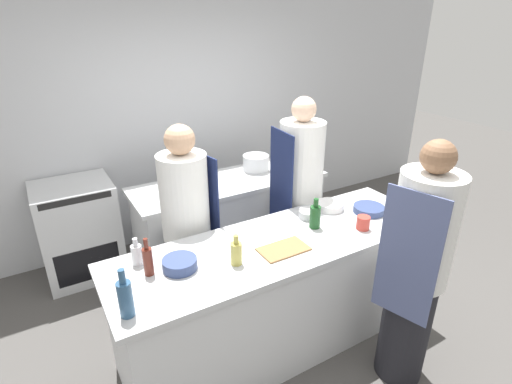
{
  "coord_description": "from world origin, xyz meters",
  "views": [
    {
      "loc": [
        -1.42,
        -2.05,
        2.43
      ],
      "look_at": [
        0.0,
        0.35,
        1.18
      ],
      "focal_mm": 28.0,
      "sensor_mm": 36.0,
      "label": 1
    }
  ],
  "objects_px": {
    "oven_range": "(79,231)",
    "chef_at_stove": "(187,229)",
    "bottle_wine": "(148,260)",
    "bottle_sauce": "(315,216)",
    "chef_at_pass_far": "(299,198)",
    "stockpot": "(256,163)",
    "bottle_vinegar": "(236,253)",
    "bottle_cooking_oil": "(125,298)",
    "chef_at_prep_near": "(416,271)",
    "bowl_ceramic_blue": "(309,214)",
    "bottle_olive_oil": "(137,254)",
    "cup": "(363,223)",
    "bowl_wooden_salad": "(330,206)",
    "bowl_prep_small": "(180,264)",
    "bowl_mixing_large": "(369,209)"
  },
  "relations": [
    {
      "from": "cup",
      "to": "bottle_vinegar",
      "type": "bearing_deg",
      "value": 175.68
    },
    {
      "from": "oven_range",
      "to": "bowl_prep_small",
      "type": "height_order",
      "value": "bowl_prep_small"
    },
    {
      "from": "bowl_mixing_large",
      "to": "chef_at_pass_far",
      "type": "bearing_deg",
      "value": 118.03
    },
    {
      "from": "stockpot",
      "to": "oven_range",
      "type": "bearing_deg",
      "value": 165.37
    },
    {
      "from": "chef_at_pass_far",
      "to": "bottle_vinegar",
      "type": "height_order",
      "value": "chef_at_pass_far"
    },
    {
      "from": "bottle_cooking_oil",
      "to": "stockpot",
      "type": "height_order",
      "value": "bottle_cooking_oil"
    },
    {
      "from": "chef_at_prep_near",
      "to": "bowl_wooden_salad",
      "type": "bearing_deg",
      "value": -19.72
    },
    {
      "from": "chef_at_prep_near",
      "to": "bottle_wine",
      "type": "bearing_deg",
      "value": 46.14
    },
    {
      "from": "bottle_wine",
      "to": "bottle_cooking_oil",
      "type": "bearing_deg",
      "value": -124.6
    },
    {
      "from": "bottle_vinegar",
      "to": "oven_range",
      "type": "bearing_deg",
      "value": 112.11
    },
    {
      "from": "bottle_olive_oil",
      "to": "bowl_ceramic_blue",
      "type": "bearing_deg",
      "value": -1.94
    },
    {
      "from": "bowl_prep_small",
      "to": "bowl_mixing_large",
      "type": "bearing_deg",
      "value": -1.19
    },
    {
      "from": "bottle_vinegar",
      "to": "stockpot",
      "type": "height_order",
      "value": "bottle_vinegar"
    },
    {
      "from": "oven_range",
      "to": "bottle_cooking_oil",
      "type": "relative_size",
      "value": 3.31
    },
    {
      "from": "bowl_wooden_salad",
      "to": "bowl_ceramic_blue",
      "type": "bearing_deg",
      "value": -172.52
    },
    {
      "from": "bowl_prep_small",
      "to": "bottle_cooking_oil",
      "type": "bearing_deg",
      "value": -146.32
    },
    {
      "from": "bowl_wooden_salad",
      "to": "bottle_olive_oil",
      "type": "bearing_deg",
      "value": 179.53
    },
    {
      "from": "bottle_wine",
      "to": "bottle_sauce",
      "type": "xyz_separation_m",
      "value": [
        1.27,
        -0.05,
        -0.01
      ]
    },
    {
      "from": "oven_range",
      "to": "bottle_sauce",
      "type": "distance_m",
      "value": 2.36
    },
    {
      "from": "bottle_wine",
      "to": "oven_range",
      "type": "bearing_deg",
      "value": 97.9
    },
    {
      "from": "bottle_vinegar",
      "to": "bowl_prep_small",
      "type": "distance_m",
      "value": 0.37
    },
    {
      "from": "chef_at_prep_near",
      "to": "chef_at_pass_far",
      "type": "xyz_separation_m",
      "value": [
        -0.01,
        1.28,
        0.02
      ]
    },
    {
      "from": "bottle_olive_oil",
      "to": "bottle_sauce",
      "type": "bearing_deg",
      "value": -8.57
    },
    {
      "from": "chef_at_prep_near",
      "to": "bottle_cooking_oil",
      "type": "bearing_deg",
      "value": 58.02
    },
    {
      "from": "stockpot",
      "to": "chef_at_pass_far",
      "type": "bearing_deg",
      "value": -89.28
    },
    {
      "from": "chef_at_pass_far",
      "to": "bottle_wine",
      "type": "relative_size",
      "value": 7.09
    },
    {
      "from": "bottle_olive_oil",
      "to": "bowl_ceramic_blue",
      "type": "relative_size",
      "value": 1.16
    },
    {
      "from": "oven_range",
      "to": "bowl_prep_small",
      "type": "bearing_deg",
      "value": -76.34
    },
    {
      "from": "bottle_wine",
      "to": "bottle_sauce",
      "type": "height_order",
      "value": "bottle_wine"
    },
    {
      "from": "bowl_mixing_large",
      "to": "stockpot",
      "type": "xyz_separation_m",
      "value": [
        -0.31,
        1.31,
        0.05
      ]
    },
    {
      "from": "chef_at_prep_near",
      "to": "chef_at_pass_far",
      "type": "distance_m",
      "value": 1.28
    },
    {
      "from": "chef_at_pass_far",
      "to": "bottle_cooking_oil",
      "type": "bearing_deg",
      "value": 118.36
    },
    {
      "from": "oven_range",
      "to": "chef_at_stove",
      "type": "height_order",
      "value": "chef_at_stove"
    },
    {
      "from": "bottle_wine",
      "to": "bowl_ceramic_blue",
      "type": "relative_size",
      "value": 1.55
    },
    {
      "from": "chef_at_prep_near",
      "to": "bottle_sauce",
      "type": "xyz_separation_m",
      "value": [
        -0.26,
        0.75,
        0.14
      ]
    },
    {
      "from": "chef_at_pass_far",
      "to": "bowl_ceramic_blue",
      "type": "bearing_deg",
      "value": 157.76
    },
    {
      "from": "bottle_olive_oil",
      "to": "cup",
      "type": "height_order",
      "value": "bottle_olive_oil"
    },
    {
      "from": "bottle_vinegar",
      "to": "bottle_cooking_oil",
      "type": "distance_m",
      "value": 0.75
    },
    {
      "from": "bottle_vinegar",
      "to": "bottle_sauce",
      "type": "distance_m",
      "value": 0.76
    },
    {
      "from": "bottle_olive_oil",
      "to": "bottle_wine",
      "type": "xyz_separation_m",
      "value": [
        0.03,
        -0.15,
        0.03
      ]
    },
    {
      "from": "chef_at_stove",
      "to": "bottle_cooking_oil",
      "type": "height_order",
      "value": "chef_at_stove"
    },
    {
      "from": "bowl_ceramic_blue",
      "to": "bowl_wooden_salad",
      "type": "distance_m",
      "value": 0.25
    },
    {
      "from": "oven_range",
      "to": "cup",
      "type": "relative_size",
      "value": 9.38
    },
    {
      "from": "bottle_vinegar",
      "to": "bowl_ceramic_blue",
      "type": "bearing_deg",
      "value": 19.06
    },
    {
      "from": "chef_at_pass_far",
      "to": "stockpot",
      "type": "bearing_deg",
      "value": 4.56
    },
    {
      "from": "bottle_vinegar",
      "to": "bowl_prep_small",
      "type": "bearing_deg",
      "value": 158.15
    },
    {
      "from": "chef_at_stove",
      "to": "bowl_ceramic_blue",
      "type": "xyz_separation_m",
      "value": [
        0.86,
        -0.46,
        0.11
      ]
    },
    {
      "from": "bottle_vinegar",
      "to": "chef_at_prep_near",
      "type": "bearing_deg",
      "value": -31.59
    },
    {
      "from": "bottle_olive_oil",
      "to": "bowl_mixing_large",
      "type": "relative_size",
      "value": 0.76
    },
    {
      "from": "oven_range",
      "to": "bowl_ceramic_blue",
      "type": "height_order",
      "value": "bowl_ceramic_blue"
    }
  ]
}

